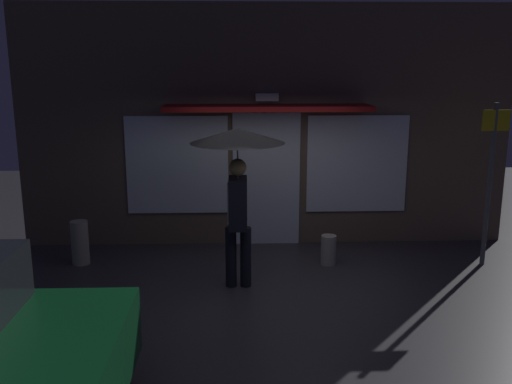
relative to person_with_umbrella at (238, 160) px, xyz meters
name	(u,v)px	position (x,y,z in m)	size (l,w,h in m)	color
ground_plane	(275,295)	(0.48, -0.33, -1.74)	(18.00, 18.00, 0.00)	#38353A
building_facade	(266,128)	(0.48, 2.01, 0.20)	(8.02, 1.00, 3.90)	brown
person_with_umbrella	(238,160)	(0.00, 0.00, 0.00)	(1.24, 1.24, 2.16)	black
street_sign_post	(490,175)	(3.70, 0.71, -0.37)	(0.40, 0.07, 2.43)	#595B60
sidewalk_bollard	(328,250)	(1.36, 0.79, -1.52)	(0.23, 0.23, 0.45)	#B2A899
sidewalk_bollard_2	(80,243)	(-2.38, 0.96, -1.41)	(0.26, 0.26, 0.67)	#B2A899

